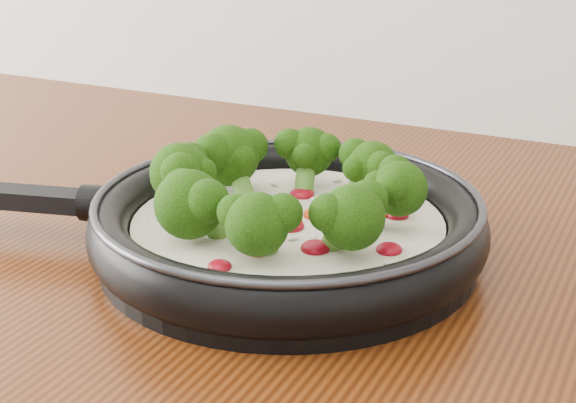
% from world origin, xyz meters
% --- Properties ---
extents(skillet, '(0.54, 0.40, 0.09)m').
position_xyz_m(skillet, '(-0.08, 1.06, 0.93)').
color(skillet, black).
rests_on(skillet, counter).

